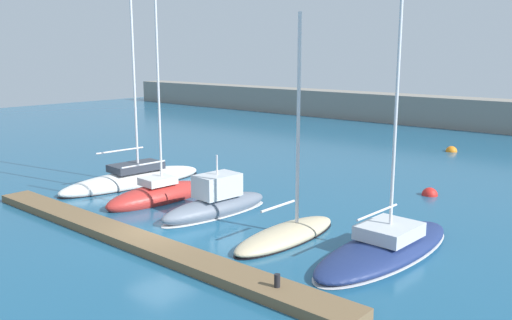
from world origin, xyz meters
TOP-DOWN VIEW (x-y plane):
  - ground_plane at (0.00, 0.00)m, footprint 120.00×120.00m
  - dock_pier at (0.00, -1.31)m, footprint 21.26×1.45m
  - breakwater_seawall at (0.00, 42.44)m, footprint 108.00×3.74m
  - sailboat_white_nearest at (-8.56, 4.94)m, footprint 3.20×9.64m
  - sailboat_red_second at (-4.52, 3.55)m, footprint 2.23×6.35m
  - motorboat_slate_third at (-0.50, 3.92)m, footprint 2.23×6.47m
  - sailboat_sand_fourth at (4.32, 3.32)m, footprint 1.90×6.28m
  - sailboat_navy_fifth at (8.34, 4.53)m, footprint 3.12×8.88m
  - mooring_buoy_orange at (1.67, 28.23)m, footprint 0.89×0.89m
  - mooring_buoy_red at (5.96, 14.20)m, footprint 0.88×0.88m
  - dock_bollard at (7.53, -1.31)m, footprint 0.20×0.20m

SIDE VIEW (x-z plane):
  - ground_plane at x=0.00m, z-range 0.00..0.00m
  - mooring_buoy_orange at x=1.67m, z-range -0.45..0.45m
  - mooring_buoy_red at x=5.96m, z-range -0.44..0.44m
  - dock_pier at x=0.00m, z-range 0.00..0.36m
  - sailboat_sand_fourth at x=4.32m, z-range -4.59..5.06m
  - sailboat_white_nearest at x=-8.56m, z-range -6.99..7.62m
  - sailboat_navy_fifth at x=8.34m, z-range -7.68..8.32m
  - sailboat_red_second at x=-4.52m, z-range -6.75..7.51m
  - motorboat_slate_third at x=-0.50m, z-range -1.02..2.14m
  - dock_bollard at x=7.53m, z-range 0.36..0.80m
  - breakwater_seawall at x=0.00m, z-range 0.00..3.14m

